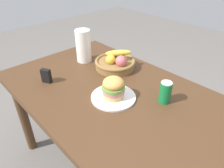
{
  "coord_description": "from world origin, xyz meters",
  "views": [
    {
      "loc": [
        0.77,
        -0.7,
        1.46
      ],
      "look_at": [
        0.03,
        -0.01,
        0.81
      ],
      "focal_mm": 33.1,
      "sensor_mm": 36.0,
      "label": 1
    }
  ],
  "objects_px": {
    "paper_towel_roll": "(83,46)",
    "soda_can": "(165,92)",
    "sandwich": "(113,87)",
    "fruit_basket": "(115,62)",
    "napkin_holder": "(46,76)",
    "plate": "(113,97)"
  },
  "relations": [
    {
      "from": "sandwich",
      "to": "napkin_holder",
      "type": "relative_size",
      "value": 1.46
    },
    {
      "from": "sandwich",
      "to": "fruit_basket",
      "type": "height_order",
      "value": "same"
    },
    {
      "from": "plate",
      "to": "soda_can",
      "type": "height_order",
      "value": "soda_can"
    },
    {
      "from": "soda_can",
      "to": "paper_towel_roll",
      "type": "relative_size",
      "value": 0.53
    },
    {
      "from": "soda_can",
      "to": "fruit_basket",
      "type": "bearing_deg",
      "value": 170.71
    },
    {
      "from": "sandwich",
      "to": "fruit_basket",
      "type": "relative_size",
      "value": 0.45
    },
    {
      "from": "soda_can",
      "to": "paper_towel_roll",
      "type": "xyz_separation_m",
      "value": [
        -0.72,
        -0.02,
        0.06
      ]
    },
    {
      "from": "soda_can",
      "to": "fruit_basket",
      "type": "distance_m",
      "value": 0.48
    },
    {
      "from": "soda_can",
      "to": "paper_towel_roll",
      "type": "height_order",
      "value": "paper_towel_roll"
    },
    {
      "from": "paper_towel_roll",
      "to": "napkin_holder",
      "type": "distance_m",
      "value": 0.38
    },
    {
      "from": "napkin_holder",
      "to": "soda_can",
      "type": "bearing_deg",
      "value": 3.55
    },
    {
      "from": "plate",
      "to": "soda_can",
      "type": "bearing_deg",
      "value": 40.24
    },
    {
      "from": "sandwich",
      "to": "soda_can",
      "type": "relative_size",
      "value": 1.04
    },
    {
      "from": "plate",
      "to": "napkin_holder",
      "type": "xyz_separation_m",
      "value": [
        -0.42,
        -0.19,
        0.04
      ]
    },
    {
      "from": "paper_towel_roll",
      "to": "soda_can",
      "type": "bearing_deg",
      "value": 1.25
    },
    {
      "from": "plate",
      "to": "sandwich",
      "type": "relative_size",
      "value": 1.96
    },
    {
      "from": "fruit_basket",
      "to": "plate",
      "type": "bearing_deg",
      "value": -45.74
    },
    {
      "from": "fruit_basket",
      "to": "napkin_holder",
      "type": "distance_m",
      "value": 0.48
    },
    {
      "from": "napkin_holder",
      "to": "fruit_basket",
      "type": "bearing_deg",
      "value": 43.24
    },
    {
      "from": "soda_can",
      "to": "napkin_holder",
      "type": "height_order",
      "value": "soda_can"
    },
    {
      "from": "sandwich",
      "to": "fruit_basket",
      "type": "distance_m",
      "value": 0.37
    },
    {
      "from": "sandwich",
      "to": "soda_can",
      "type": "height_order",
      "value": "sandwich"
    }
  ]
}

